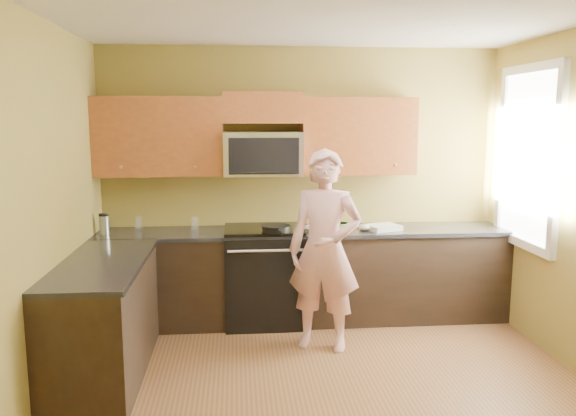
{
  "coord_description": "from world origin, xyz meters",
  "views": [
    {
      "loc": [
        -0.66,
        -3.75,
        2.0
      ],
      "look_at": [
        -0.2,
        1.3,
        1.2
      ],
      "focal_mm": 35.58,
      "sensor_mm": 36.0,
      "label": 1
    }
  ],
  "objects": [
    {
      "name": "floor",
      "position": [
        0.0,
        0.0,
        0.0
      ],
      "size": [
        4.0,
        4.0,
        0.0
      ],
      "primitive_type": "plane",
      "color": "brown",
      "rests_on": "ground"
    },
    {
      "name": "ceiling",
      "position": [
        0.0,
        0.0,
        2.7
      ],
      "size": [
        4.0,
        4.0,
        0.0
      ],
      "primitive_type": "plane",
      "rotation": [
        3.14,
        0.0,
        0.0
      ],
      "color": "white",
      "rests_on": "ground"
    },
    {
      "name": "wall_back",
      "position": [
        0.0,
        2.0,
        1.35
      ],
      "size": [
        4.0,
        0.0,
        4.0
      ],
      "primitive_type": "plane",
      "rotation": [
        1.57,
        0.0,
        0.0
      ],
      "color": "olive",
      "rests_on": "ground"
    },
    {
      "name": "wall_front",
      "position": [
        0.0,
        -2.0,
        1.35
      ],
      "size": [
        4.0,
        0.0,
        4.0
      ],
      "primitive_type": "plane",
      "rotation": [
        -1.57,
        0.0,
        0.0
      ],
      "color": "olive",
      "rests_on": "ground"
    },
    {
      "name": "wall_left",
      "position": [
        -2.0,
        0.0,
        1.35
      ],
      "size": [
        0.0,
        4.0,
        4.0
      ],
      "primitive_type": "plane",
      "rotation": [
        1.57,
        0.0,
        1.57
      ],
      "color": "olive",
      "rests_on": "ground"
    },
    {
      "name": "cabinet_back_run",
      "position": [
        0.0,
        1.7,
        0.44
      ],
      "size": [
        4.0,
        0.6,
        0.88
      ],
      "primitive_type": "cube",
      "color": "black",
      "rests_on": "floor"
    },
    {
      "name": "cabinet_left_run",
      "position": [
        -1.7,
        0.6,
        0.44
      ],
      "size": [
        0.6,
        1.6,
        0.88
      ],
      "primitive_type": "cube",
      "color": "black",
      "rests_on": "floor"
    },
    {
      "name": "countertop_back",
      "position": [
        0.0,
        1.69,
        0.9
      ],
      "size": [
        4.0,
        0.62,
        0.04
      ],
      "primitive_type": "cube",
      "color": "black",
      "rests_on": "cabinet_back_run"
    },
    {
      "name": "countertop_left",
      "position": [
        -1.69,
        0.6,
        0.9
      ],
      "size": [
        0.62,
        1.6,
        0.04
      ],
      "primitive_type": "cube",
      "color": "black",
      "rests_on": "cabinet_left_run"
    },
    {
      "name": "stove",
      "position": [
        -0.4,
        1.68,
        0.47
      ],
      "size": [
        0.76,
        0.65,
        0.95
      ],
      "primitive_type": null,
      "color": "black",
      "rests_on": "floor"
    },
    {
      "name": "microwave",
      "position": [
        -0.4,
        1.8,
        1.45
      ],
      "size": [
        0.76,
        0.4,
        0.42
      ],
      "primitive_type": null,
      "color": "silver",
      "rests_on": "wall_back"
    },
    {
      "name": "upper_cab_left",
      "position": [
        -1.39,
        1.83,
        1.45
      ],
      "size": [
        1.22,
        0.33,
        0.75
      ],
      "primitive_type": null,
      "color": "brown",
      "rests_on": "wall_back"
    },
    {
      "name": "upper_cab_right",
      "position": [
        0.54,
        1.83,
        1.45
      ],
      "size": [
        1.12,
        0.33,
        0.75
      ],
      "primitive_type": null,
      "color": "brown",
      "rests_on": "wall_back"
    },
    {
      "name": "upper_cab_over_mw",
      "position": [
        -0.4,
        1.83,
        2.1
      ],
      "size": [
        0.76,
        0.33,
        0.3
      ],
      "primitive_type": "cube",
      "color": "brown",
      "rests_on": "wall_back"
    },
    {
      "name": "window",
      "position": [
        1.98,
        1.2,
        1.65
      ],
      "size": [
        0.06,
        1.06,
        1.66
      ],
      "primitive_type": null,
      "color": "white",
      "rests_on": "wall_right"
    },
    {
      "name": "woman",
      "position": [
        0.09,
        1.0,
        0.87
      ],
      "size": [
        0.74,
        0.62,
        1.75
      ],
      "primitive_type": "imported",
      "rotation": [
        0.0,
        0.0,
        -0.36
      ],
      "color": "pink",
      "rests_on": "floor"
    },
    {
      "name": "frying_pan",
      "position": [
        -0.3,
        1.48,
        0.95
      ],
      "size": [
        0.32,
        0.5,
        0.06
      ],
      "primitive_type": null,
      "rotation": [
        0.0,
        0.0,
        0.11
      ],
      "color": "black",
      "rests_on": "stove"
    },
    {
      "name": "butter_tub",
      "position": [
        0.34,
        1.62,
        0.92
      ],
      "size": [
        0.16,
        0.16,
        0.1
      ],
      "primitive_type": null,
      "rotation": [
        0.0,
        0.0,
        -0.2
      ],
      "color": "#FFE843",
      "rests_on": "countertop_back"
    },
    {
      "name": "toast_slice",
      "position": [
        0.62,
        1.65,
        0.93
      ],
      "size": [
        0.13,
        0.13,
        0.01
      ],
      "primitive_type": "cube",
      "rotation": [
        0.0,
        0.0,
        -0.25
      ],
      "color": "#B27F47",
      "rests_on": "countertop_back"
    },
    {
      "name": "napkin_a",
      "position": [
        0.04,
        1.62,
        0.95
      ],
      "size": [
        0.14,
        0.15,
        0.06
      ],
      "primitive_type": "ellipsoid",
      "rotation": [
        0.0,
        0.0,
        -0.34
      ],
      "color": "silver",
      "rests_on": "countertop_back"
    },
    {
      "name": "napkin_b",
      "position": [
        0.57,
        1.59,
        0.95
      ],
      "size": [
        0.16,
        0.17,
        0.07
      ],
      "primitive_type": "ellipsoid",
      "rotation": [
        0.0,
        0.0,
        -0.38
      ],
      "color": "silver",
      "rests_on": "countertop_back"
    },
    {
      "name": "dish_towel",
      "position": [
        0.76,
        1.61,
        0.95
      ],
      "size": [
        0.36,
        0.33,
        0.05
      ],
      "primitive_type": "cube",
      "rotation": [
        0.0,
        0.0,
        0.34
      ],
      "color": "white",
      "rests_on": "countertop_back"
    },
    {
      "name": "travel_mug",
      "position": [
        -1.9,
        1.64,
        0.92
      ],
      "size": [
        0.12,
        0.12,
        0.2
      ],
      "primitive_type": null,
      "rotation": [
        0.0,
        0.0,
        -0.28
      ],
      "color": "silver",
      "rests_on": "countertop_back"
    },
    {
      "name": "glass_a",
      "position": [
        -1.63,
        1.89,
        0.98
      ],
      "size": [
        0.07,
        0.07,
        0.12
      ],
      "primitive_type": "cylinder",
      "rotation": [
        0.0,
        0.0,
        -0.07
      ],
      "color": "silver",
      "rests_on": "countertop_back"
    },
    {
      "name": "glass_b",
      "position": [
        -1.08,
        1.81,
        0.98
      ],
      "size": [
        0.09,
        0.09,
        0.12
      ],
      "primitive_type": "cylinder",
      "rotation": [
        0.0,
        0.0,
        -0.38
      ],
      "color": "silver",
      "rests_on": "countertop_back"
    }
  ]
}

